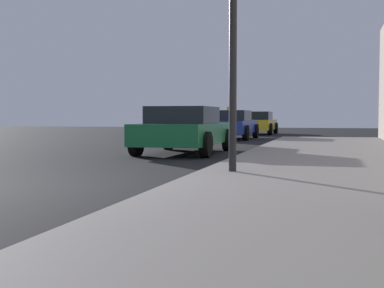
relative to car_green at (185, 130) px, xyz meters
The scene contains 5 objects.
ground_plane 7.21m from the car_green, 91.24° to the right, with size 80.00×80.00×0.00m, color black.
sidewalk 8.17m from the car_green, 61.85° to the right, with size 4.00×32.00×0.15m, color gray.
car_green is the anchor object (origin of this frame).
car_blue 9.17m from the car_green, 92.75° to the left, with size 1.93×4.47×1.43m.
car_yellow 15.61m from the car_green, 90.91° to the left, with size 2.04×4.46×1.27m.
Camera 1 is at (4.06, -6.43, 1.01)m, focal length 48.62 mm.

